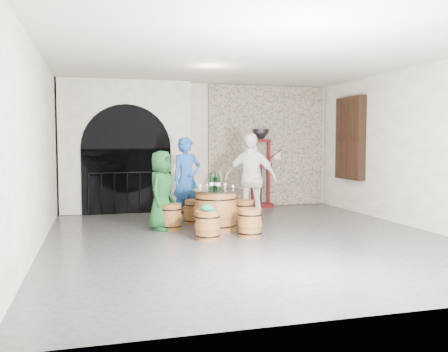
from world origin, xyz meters
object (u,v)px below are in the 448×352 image
object	(u,v)px
wine_bottle_left	(211,182)
corking_press	(261,162)
person_white	(250,178)
person_blue	(187,179)
barrel_stool_far	(195,212)
wine_bottle_center	(218,183)
wine_bottle_right	(215,182)
barrel_table	(216,210)
side_barrel	(189,203)
person_green	(161,190)
barrel_stool_near_right	(250,223)
barrel_stool_left	(171,217)
barrel_stool_right	(243,212)
barrel_stool_near_left	(207,225)

from	to	relation	value
wine_bottle_left	corking_press	xyz separation A→B (m)	(2.02, 2.84, 0.26)
person_white	wine_bottle_left	bearing A→B (deg)	-116.72
person_blue	wine_bottle_left	distance (m)	1.15
barrel_stool_far	wine_bottle_center	xyz separation A→B (m)	(0.29, -0.85, 0.67)
wine_bottle_right	barrel_table	bearing A→B (deg)	-99.82
person_blue	side_barrel	world-z (taller)	person_blue
person_blue	corking_press	distance (m)	2.88
person_green	barrel_table	bearing A→B (deg)	-80.48
wine_bottle_center	barrel_stool_near_right	bearing A→B (deg)	-62.74
person_blue	corking_press	bearing A→B (deg)	21.63
side_barrel	corking_press	xyz separation A→B (m)	(2.10, 0.93, 0.90)
person_green	barrel_stool_left	bearing A→B (deg)	-80.48
barrel_table	wine_bottle_center	bearing A→B (deg)	-2.48
wine_bottle_left	wine_bottle_right	distance (m)	0.13
barrel_stool_near_right	wine_bottle_center	bearing A→B (deg)	117.26
corking_press	person_blue	bearing A→B (deg)	-145.56
person_white	wine_bottle_left	distance (m)	1.13
barrel_table	barrel_stool_right	distance (m)	0.89
barrel_stool_right	side_barrel	world-z (taller)	side_barrel
person_green	wine_bottle_right	bearing A→B (deg)	-71.88
barrel_stool_left	wine_bottle_left	distance (m)	1.04
person_blue	wine_bottle_right	distance (m)	1.10
barrel_stool_near_left	barrel_stool_near_right	bearing A→B (deg)	3.16
barrel_stool_right	wine_bottle_right	world-z (taller)	wine_bottle_right
barrel_stool_far	person_blue	xyz separation A→B (m)	(-0.10, 0.35, 0.65)
person_green	person_white	size ratio (longest dim) A/B	0.81
barrel_stool_far	side_barrel	xyz separation A→B (m)	(0.10, 1.14, 0.04)
barrel_stool_near_right	side_barrel	xyz separation A→B (m)	(-0.58, 2.74, 0.04)
barrel_table	person_blue	distance (m)	1.34
barrel_table	person_green	size ratio (longest dim) A/B	0.67
barrel_stool_right	barrel_stool_near_left	xyz separation A→B (m)	(-1.07, -1.31, 0.00)
barrel_stool_left	barrel_table	bearing A→B (deg)	-20.52
barrel_table	barrel_stool_near_left	bearing A→B (deg)	-113.73
barrel_table	side_barrel	bearing A→B (deg)	94.15
person_blue	corking_press	world-z (taller)	corking_press
barrel_table	person_blue	xyz separation A→B (m)	(-0.34, 1.19, 0.51)
person_green	person_blue	bearing A→B (deg)	-8.66
wine_bottle_center	side_barrel	size ratio (longest dim) A/B	0.56
barrel_stool_far	wine_bottle_left	distance (m)	1.04
barrel_stool_far	wine_bottle_center	distance (m)	1.12
barrel_stool_near_left	barrel_table	bearing A→B (deg)	66.27
barrel_table	wine_bottle_right	distance (m)	0.55
barrel_stool_right	wine_bottle_center	world-z (taller)	wine_bottle_center
person_green	wine_bottle_center	distance (m)	1.12
barrel_stool_right	barrel_stool_near_right	xyz separation A→B (m)	(-0.28, -1.27, 0.00)
barrel_stool_near_right	wine_bottle_right	bearing A→B (deg)	114.24
barrel_stool_far	person_blue	distance (m)	0.75
wine_bottle_left	person_green	bearing A→B (deg)	162.10
barrel_stool_left	wine_bottle_right	size ratio (longest dim) A/B	1.55
barrel_stool_far	barrel_stool_near_right	distance (m)	1.75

